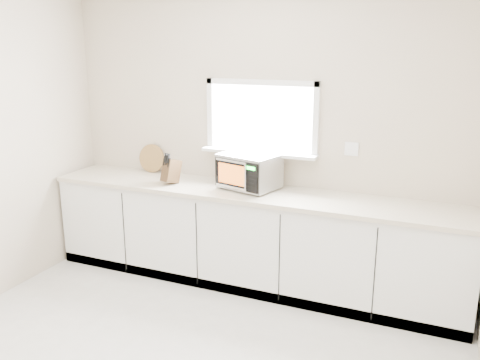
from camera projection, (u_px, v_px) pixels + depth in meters
The scene contains 7 objects.
back_wall at pixel (262, 137), 4.79m from camera, with size 4.00×0.17×2.70m.
cabinets at pixel (249, 239), 4.77m from camera, with size 3.92×0.60×0.88m, color white.
countertop at pixel (249, 193), 4.64m from camera, with size 3.92×0.64×0.04m, color beige.
microwave at pixel (249, 171), 4.66m from camera, with size 0.58×0.51×0.32m.
knife_block at pixel (171, 170), 4.83m from camera, with size 0.15×0.23×0.31m.
cutting_board at pixel (152, 158), 5.27m from camera, with size 0.29×0.29×0.02m, color #9C6D3C.
coffee_grinder at pixel (261, 177), 4.65m from camera, with size 0.15×0.15×0.24m.
Camera 1 is at (1.67, -2.43, 2.22)m, focal length 38.00 mm.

